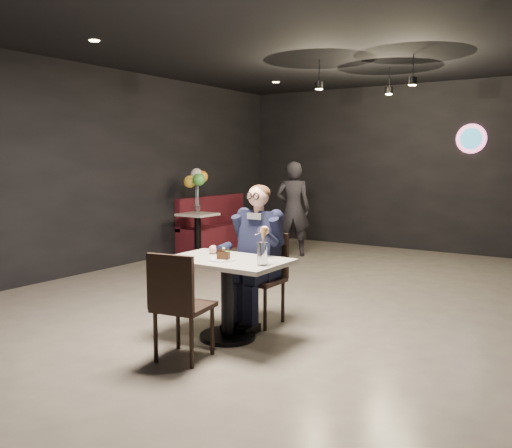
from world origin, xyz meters
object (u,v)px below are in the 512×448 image
Objects in this scene: chair_far at (260,279)px; side_table at (198,237)px; main_table at (227,299)px; passerby at (293,209)px; sundae_glass at (262,254)px; seated_man at (260,253)px; balloon_vase at (197,209)px; chair_near at (184,304)px; booth_bench at (219,222)px.

chair_far is 1.34× the size of side_table.
main_table is 0.68× the size of passerby.
sundae_glass reaches higher than chair_far.
sundae_glass is (0.43, -0.62, 0.13)m from seated_man.
seated_man is 3.87m from balloon_vase.
chair_near is at bearing -90.00° from main_table.
balloon_vase is 0.09× the size of passerby.
chair_near is 5.03m from passerby.
booth_bench is 1.10m from balloon_vase.
booth_bench is at bearing 131.97° from chair_far.
passerby reaches higher than chair_far.
side_table is (-2.90, 2.56, -0.38)m from seated_man.
balloon_vase is at bearing -73.30° from booth_bench.
seated_man is at bearing 90.00° from main_table.
chair_near reaches higher than balloon_vase.
chair_far is 1.00× the size of chair_near.
booth_bench is at bearing 131.97° from seated_man.
seated_man is 4.79m from booth_bench.
passerby is (-1.64, 3.58, 0.35)m from chair_far.
sundae_glass is at bearing -43.71° from side_table.
sundae_glass is 0.12× the size of passerby.
main_table is at bearing -90.00° from chair_far.
passerby is at bearing 114.59° from seated_man.
chair_near is at bearing -55.83° from booth_bench.
main_table is 5.21m from booth_bench.
seated_man is 2.10× the size of side_table.
passerby reaches higher than balloon_vase.
side_table is (-2.90, 2.56, -0.12)m from chair_far.
chair_near is 0.48× the size of booth_bench.
side_table is 0.48m from balloon_vase.
balloon_vase is (-2.90, 3.71, 0.36)m from chair_near.
booth_bench is at bearing 127.92° from main_table.
side_table is 4.58× the size of balloon_vase.
main_table is 0.65m from seated_man.
chair_near is 4.71m from side_table.
seated_man is 3.88m from side_table.
passerby is at bearing 116.17° from sundae_glass.
balloon_vase is at bearing 138.60° from seated_man.
main_table is 4.25m from side_table.
main_table is 0.57× the size of booth_bench.
sundae_glass is at bearing -49.05° from booth_bench.
chair_far is 0.48× the size of booth_bench.
chair_far is 4.78m from booth_bench.
chair_far is at bearing 80.79° from chair_near.
balloon_vase reaches higher than main_table.
booth_bench is (-3.20, 3.56, -0.24)m from seated_man.
sundae_glass is at bearing -43.71° from balloon_vase.
sundae_glass is 4.69m from passerby.
chair_near is 0.79m from sundae_glass.
seated_man is at bearing 80.79° from chair_near.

